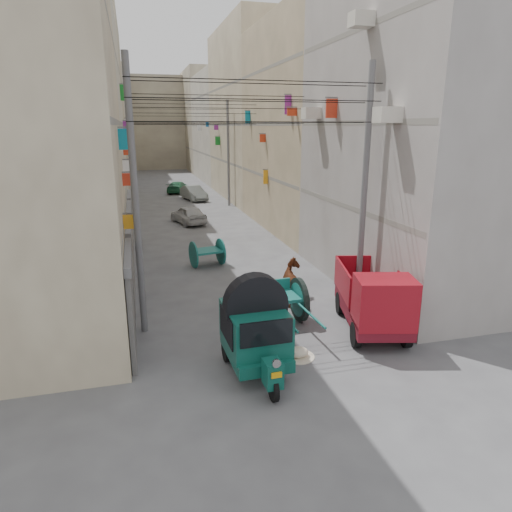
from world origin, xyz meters
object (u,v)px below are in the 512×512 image
object	(u,v)px
second_cart	(207,252)
distant_car_grey	(194,193)
auto_rickshaw	(256,328)
feed_sack	(298,352)
distant_car_white	(188,214)
distant_car_green	(178,187)
horse	(295,283)
tonga_cart	(280,301)
mini_truck	(375,304)

from	to	relation	value
second_cart	distant_car_grey	bearing A→B (deg)	73.11
auto_rickshaw	distant_car_grey	distance (m)	28.75
feed_sack	distant_car_white	bearing A→B (deg)	92.37
distant_car_green	second_cart	bearing A→B (deg)	107.49
auto_rickshaw	feed_sack	distance (m)	1.70
auto_rickshaw	second_cart	xyz separation A→B (m)	(0.24, 9.40, -0.53)
second_cart	distant_car_white	bearing A→B (deg)	77.03
horse	distant_car_grey	bearing A→B (deg)	-83.93
tonga_cart	horse	world-z (taller)	horse
tonga_cart	distant_car_grey	distance (m)	26.02
horse	tonga_cart	bearing A→B (deg)	60.84
horse	distant_car_green	size ratio (longest dim) A/B	0.48
distant_car_grey	distant_car_green	bearing A→B (deg)	86.40
feed_sack	distant_car_white	world-z (taller)	distant_car_white
feed_sack	tonga_cart	bearing A→B (deg)	85.06
tonga_cart	mini_truck	distance (m)	2.94
tonga_cart	feed_sack	distance (m)	2.37
distant_car_white	horse	bearing A→B (deg)	81.59
feed_sack	distant_car_grey	bearing A→B (deg)	88.30
second_cart	feed_sack	world-z (taller)	second_cart
auto_rickshaw	distant_car_grey	size ratio (longest dim) A/B	0.77
horse	mini_truck	bearing A→B (deg)	120.36
mini_truck	horse	size ratio (longest dim) A/B	2.26
second_cart	distant_car_green	world-z (taller)	second_cart
auto_rickshaw	horse	size ratio (longest dim) A/B	1.61
distant_car_grey	tonga_cart	bearing A→B (deg)	-104.95
feed_sack	second_cart	bearing A→B (deg)	96.69
mini_truck	distant_car_white	bearing A→B (deg)	115.40
horse	distant_car_grey	xyz separation A→B (m)	(-0.40, 24.49, -0.14)
mini_truck	distant_car_green	bearing A→B (deg)	109.26
tonga_cart	feed_sack	size ratio (longest dim) A/B	5.71
second_cart	distant_car_white	xyz separation A→B (m)	(0.29, 9.64, -0.05)
auto_rickshaw	distant_car_green	distance (m)	33.64
horse	distant_car_green	distance (m)	29.46
tonga_cart	distant_car_green	world-z (taller)	tonga_cart
mini_truck	distant_car_white	size ratio (longest dim) A/B	1.15
auto_rickshaw	horse	world-z (taller)	auto_rickshaw
auto_rickshaw	mini_truck	bearing A→B (deg)	13.97
feed_sack	horse	xyz separation A→B (m)	(1.24, 3.81, 0.60)
horse	distant_car_white	distance (m)	14.99
auto_rickshaw	distant_car_grey	world-z (taller)	auto_rickshaw
horse	distant_car_grey	size ratio (longest dim) A/B	0.48
feed_sack	distant_car_green	xyz separation A→B (m)	(-0.03, 33.25, 0.39)
horse	feed_sack	bearing A→B (deg)	77.17
tonga_cart	feed_sack	xyz separation A→B (m)	(-0.20, -2.29, -0.60)
horse	distant_car_grey	world-z (taller)	horse
second_cart	feed_sack	distance (m)	9.10
auto_rickshaw	distant_car_green	bearing A→B (deg)	86.32
tonga_cart	mini_truck	size ratio (longest dim) A/B	0.81
tonga_cart	distant_car_green	distance (m)	30.96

